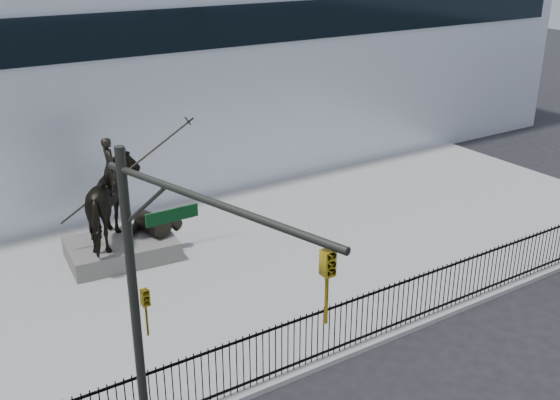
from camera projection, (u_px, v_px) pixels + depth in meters
ground at (408, 364)px, 16.88m from camera, size 120.00×120.00×0.00m
plaza at (266, 257)px, 22.30m from camera, size 30.00×12.00×0.15m
building at (120, 68)px, 30.77m from camera, size 44.00×14.00×9.00m
picket_fence at (378, 312)px, 17.51m from camera, size 22.10×0.10×1.50m
statue_plinth at (122, 249)px, 22.01m from camera, size 3.67×2.70×0.65m
equestrian_statue at (119, 202)px, 21.40m from camera, size 4.43×2.95×3.76m
traffic_signal_left at (165, 318)px, 11.49m from camera, size 1.52×4.84×7.00m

